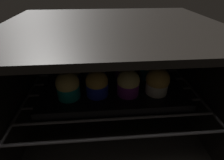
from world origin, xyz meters
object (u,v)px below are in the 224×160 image
Objects in this scene: muffin_row0_col2 at (128,83)px; muffin_row1_col0 at (70,71)px; muffin_row0_col1 at (97,84)px; muffin_row1_col2 at (125,69)px; muffin_row0_col3 at (157,82)px; muffin_row1_col1 at (97,70)px; muffin_row1_col3 at (150,67)px; muffin_row0_col0 at (68,86)px; baking_tray at (112,87)px.

muffin_row1_col0 is (-18.14, 8.87, 0.07)cm from muffin_row0_col2.
muffin_row0_col1 is 1.03× the size of muffin_row1_col2.
muffin_row1_col1 is at bearing 153.90° from muffin_row0_col3.
muffin_row1_col2 is at bearing -178.83° from muffin_row1_col3.
muffin_row1_col3 reaches higher than muffin_row0_col2.
muffin_row0_col2 is 8.86cm from muffin_row0_col3.
muffin_row0_col3 is (26.52, 0.22, -0.07)cm from muffin_row0_col0.
muffin_row0_col1 and muffin_row0_col2 have the same top height.
muffin_row1_col2 is (-8.55, 9.12, -0.16)cm from muffin_row0_col3.
muffin_row0_col1 reaches higher than baking_tray.
muffin_row0_col0 is 1.03× the size of muffin_row1_col1.
muffin_row0_col2 is (9.27, -0.42, -0.04)cm from muffin_row0_col1.
muffin_row1_col0 is (-0.48, 9.04, -0.07)cm from muffin_row0_col0.
muffin_row0_col1 reaches higher than muffin_row1_col2.
muffin_row0_col1 is at bearing -154.07° from muffin_row1_col3.
muffin_row1_col3 is at bearing 19.50° from baking_tray.
baking_tray is 14.72cm from muffin_row0_col3.
muffin_row0_col1 is 0.98× the size of muffin_row0_col3.
muffin_row0_col2 is at bearing -26.05° from muffin_row1_col0.
muffin_row0_col2 is 13.04cm from muffin_row1_col3.
muffin_row1_col0 is at bearing -179.41° from muffin_row1_col1.
muffin_row1_col2 is (4.78, 4.62, 4.15)cm from baking_tray.
muffin_row0_col2 is (4.48, -4.54, 4.24)cm from baking_tray.
muffin_row1_col0 is 18.45cm from muffin_row1_col2.
baking_tray is 7.63cm from muffin_row0_col1.
muffin_row0_col2 is at bearing 0.56° from muffin_row0_col0.
baking_tray is 5.47× the size of muffin_row1_col1.
muffin_row0_col0 reaches higher than muffin_row1_col2.
muffin_row0_col1 is at bearing 178.83° from muffin_row0_col3.
muffin_row0_col3 is at bearing -18.63° from baking_tray.
muffin_row1_col2 is at bearing 42.42° from muffin_row0_col1.
baking_tray is at bearing -17.57° from muffin_row1_col0.
muffin_row0_col0 is 0.95× the size of muffin_row1_col3.
muffin_row0_col2 is 20.19cm from muffin_row1_col0.
muffin_row1_col0 reaches higher than muffin_row1_col1.
muffin_row0_col0 is at bearing -175.97° from muffin_row0_col1.
muffin_row1_col3 is (13.57, 4.80, 4.50)cm from baking_tray.
muffin_row0_col3 is 0.94× the size of muffin_row1_col0.
muffin_row0_col1 is at bearing 177.42° from muffin_row0_col2.
muffin_row1_col0 is at bearing 161.91° from muffin_row0_col3.
muffin_row1_col1 is at bearing 136.17° from muffin_row0_col2.
muffin_row0_col0 is at bearing -86.97° from muffin_row1_col0.
baking_tray is at bearing -135.95° from muffin_row1_col2.
muffin_row1_col1 is at bearing -178.79° from muffin_row1_col3.
muffin_row0_col0 is at bearing -152.53° from muffin_row1_col2.
muffin_row0_col3 reaches higher than muffin_row1_col1.
muffin_row1_col3 is at bearing 45.80° from muffin_row0_col2.
muffin_row1_col1 is (8.33, 9.13, -0.16)cm from muffin_row0_col0.
muffin_row0_col1 is (8.39, 0.59, -0.11)cm from muffin_row0_col0.
muffin_row0_col3 is at bearing -1.17° from muffin_row0_col1.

